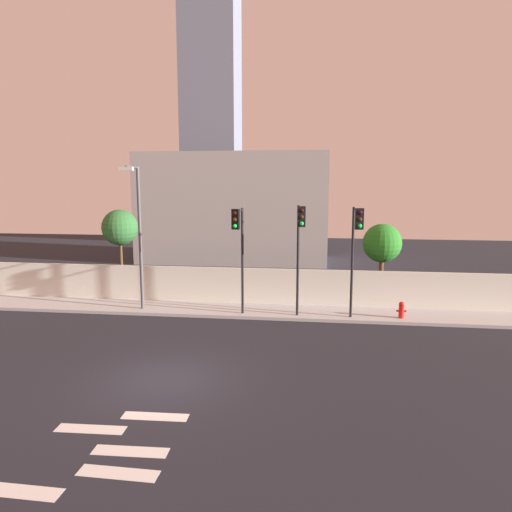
% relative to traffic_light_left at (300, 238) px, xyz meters
% --- Properties ---
extents(ground_plane, '(80.00, 80.00, 0.00)m').
position_rel_traffic_light_left_xyz_m(ground_plane, '(-3.98, -7.12, -3.82)').
color(ground_plane, '#212129').
extents(sidewalk, '(36.00, 2.40, 0.15)m').
position_rel_traffic_light_left_xyz_m(sidewalk, '(-3.98, 1.08, -3.74)').
color(sidewalk, '#AFAFAF').
rests_on(sidewalk, ground).
extents(perimeter_wall, '(36.00, 0.18, 1.80)m').
position_rel_traffic_light_left_xyz_m(perimeter_wall, '(-3.98, 2.37, -2.77)').
color(perimeter_wall, silver).
rests_on(perimeter_wall, sidewalk).
extents(crosswalk_marking, '(3.56, 3.89, 0.01)m').
position_rel_traffic_light_left_xyz_m(crosswalk_marking, '(-4.09, -11.22, -3.81)').
color(crosswalk_marking, silver).
rests_on(crosswalk_marking, ground).
extents(traffic_light_left, '(0.40, 1.08, 5.08)m').
position_rel_traffic_light_left_xyz_m(traffic_light_left, '(0.00, 0.00, 0.00)').
color(traffic_light_left, black).
rests_on(traffic_light_left, sidewalk).
extents(traffic_light_center, '(0.41, 1.09, 4.94)m').
position_rel_traffic_light_left_xyz_m(traffic_light_center, '(-2.73, -0.02, -0.09)').
color(traffic_light_center, black).
rests_on(traffic_light_center, sidewalk).
extents(traffic_light_right, '(0.41, 1.30, 5.02)m').
position_rel_traffic_light_left_xyz_m(traffic_light_right, '(2.45, -0.12, -0.03)').
color(traffic_light_right, black).
rests_on(traffic_light_right, sidewalk).
extents(street_lamp_curbside, '(0.62, 1.98, 6.82)m').
position_rel_traffic_light_left_xyz_m(street_lamp_curbside, '(-7.60, 0.37, 0.37)').
color(street_lamp_curbside, '#4C4C51').
rests_on(street_lamp_curbside, sidewalk).
extents(fire_hydrant, '(0.44, 0.26, 0.76)m').
position_rel_traffic_light_left_xyz_m(fire_hydrant, '(4.63, 0.54, -3.26)').
color(fire_hydrant, red).
rests_on(fire_hydrant, sidewalk).
extents(roadside_tree_leftmost, '(1.97, 1.97, 4.78)m').
position_rel_traffic_light_left_xyz_m(roadside_tree_leftmost, '(-9.98, 3.80, -0.05)').
color(roadside_tree_leftmost, brown).
rests_on(roadside_tree_leftmost, ground).
extents(roadside_tree_midleft, '(1.99, 1.99, 4.15)m').
position_rel_traffic_light_left_xyz_m(roadside_tree_midleft, '(4.09, 3.80, -0.69)').
color(roadside_tree_midleft, brown).
rests_on(roadside_tree_midleft, ground).
extents(low_building_distant, '(14.66, 6.00, 8.48)m').
position_rel_traffic_light_left_xyz_m(low_building_distant, '(-5.81, 16.37, 0.42)').
color(low_building_distant, '#ADADAD').
rests_on(low_building_distant, ground).
extents(tower_on_skyline, '(5.53, 5.00, 30.88)m').
position_rel_traffic_light_left_xyz_m(tower_on_skyline, '(-10.23, 28.37, 11.62)').
color(tower_on_skyline, slate).
rests_on(tower_on_skyline, ground).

